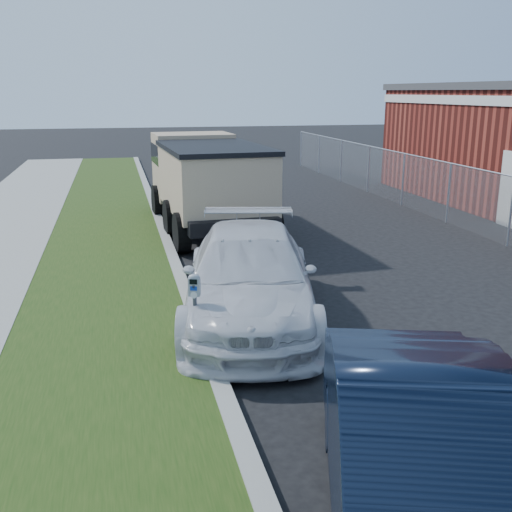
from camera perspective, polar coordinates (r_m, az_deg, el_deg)
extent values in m
plane|color=black|center=(10.63, 8.66, -6.14)|extent=(120.00, 120.00, 0.00)
cube|color=gray|center=(11.84, -6.78, -3.42)|extent=(0.25, 50.00, 0.15)
cube|color=#1B360E|center=(11.79, -14.54, -3.95)|extent=(3.00, 50.00, 0.13)
plane|color=slate|center=(19.11, 17.88, 5.71)|extent=(0.00, 30.00, 30.00)
cylinder|color=#999EA7|center=(19.00, 18.10, 8.38)|extent=(0.04, 30.00, 0.04)
cylinder|color=#999EA7|center=(16.66, 23.11, 3.88)|extent=(0.06, 0.06, 1.80)
cylinder|color=#999EA7|center=(19.11, 17.88, 5.71)|extent=(0.06, 0.06, 1.80)
cylinder|color=#999EA7|center=(21.71, 13.84, 7.08)|extent=(0.06, 0.06, 1.80)
cylinder|color=#999EA7|center=(24.40, 10.67, 8.14)|extent=(0.06, 0.06, 1.80)
cylinder|color=#999EA7|center=(27.15, 8.12, 8.96)|extent=(0.06, 0.06, 1.80)
cylinder|color=#999EA7|center=(29.95, 6.03, 9.62)|extent=(0.06, 0.06, 1.80)
cylinder|color=#999EA7|center=(32.79, 4.30, 10.15)|extent=(0.06, 0.06, 1.80)
cube|color=silver|center=(20.52, 20.71, 13.68)|extent=(0.06, 14.00, 0.30)
cube|color=silver|center=(19.06, 23.22, 5.79)|extent=(0.08, 1.10, 2.20)
cylinder|color=#3F4247|center=(8.83, -5.78, -6.66)|extent=(0.07, 0.07, 0.90)
cube|color=gray|center=(8.62, -5.89, -2.92)|extent=(0.19, 0.16, 0.27)
ellipsoid|color=gray|center=(8.58, -5.92, -2.06)|extent=(0.20, 0.16, 0.10)
cube|color=black|center=(8.54, -5.99, -2.47)|extent=(0.10, 0.05, 0.07)
cube|color=#0D3195|center=(8.57, -5.97, -3.10)|extent=(0.10, 0.04, 0.06)
cylinder|color=silver|center=(8.60, -5.95, -3.73)|extent=(0.10, 0.04, 0.10)
cube|color=#3F4247|center=(8.56, -5.98, -2.93)|extent=(0.04, 0.02, 0.05)
imported|color=silver|center=(10.41, -0.78, -1.88)|extent=(3.26, 5.72, 1.56)
imported|color=black|center=(5.64, 16.06, -18.71)|extent=(2.93, 4.93, 1.53)
cube|color=black|center=(17.29, -4.53, 4.91)|extent=(2.58, 6.64, 0.36)
cube|color=tan|center=(19.44, -6.01, 8.55)|extent=(2.49, 1.96, 2.04)
cube|color=black|center=(19.40, -6.04, 9.74)|extent=(2.52, 1.98, 0.61)
cube|color=tan|center=(16.37, -4.00, 7.31)|extent=(2.67, 4.41, 1.63)
cube|color=black|center=(16.27, -4.06, 10.27)|extent=(2.78, 4.51, 0.12)
cube|color=black|center=(20.51, -6.43, 6.30)|extent=(2.45, 0.28, 0.31)
cylinder|color=black|center=(19.33, -9.30, 5.18)|extent=(0.38, 1.04, 1.02)
cylinder|color=black|center=(19.74, -2.50, 5.57)|extent=(0.38, 1.04, 1.02)
cylinder|color=black|center=(16.65, -8.11, 3.59)|extent=(0.38, 1.04, 1.02)
cylinder|color=black|center=(17.12, -0.31, 4.07)|extent=(0.38, 1.04, 1.02)
cylinder|color=black|center=(14.87, -7.09, 2.21)|extent=(0.38, 1.04, 1.02)
cylinder|color=black|center=(15.40, 1.56, 2.78)|extent=(0.38, 1.04, 1.02)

